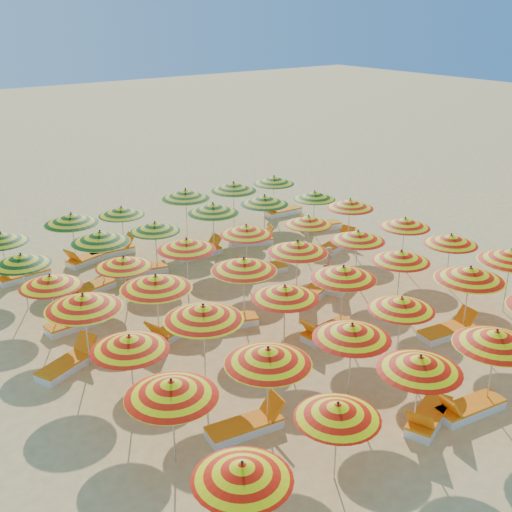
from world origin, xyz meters
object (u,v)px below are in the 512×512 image
(umbrella_35, at_px, (315,195))
(umbrella_40, at_px, (234,187))
(beachgoer_a, at_px, (328,267))
(lounger_3, at_px, (246,426))
(lounger_7, at_px, (173,331))
(lounger_14, at_px, (89,289))
(umbrella_41, at_px, (274,180))
(lounger_11, at_px, (77,322))
(umbrella_1, at_px, (338,411))
(umbrella_14, at_px, (285,292))
(umbrella_22, at_px, (358,236))
(lounger_4, at_px, (448,331))
(lounger_19, at_px, (23,276))
(umbrella_7, at_px, (268,356))
(umbrella_24, at_px, (50,281))
(lounger_2, at_px, (469,408))
(lounger_13, at_px, (338,244))
(lounger_8, at_px, (227,321))
(umbrella_30, at_px, (21,259))
(umbrella_38, at_px, (121,211))
(umbrella_39, at_px, (186,194))
(umbrella_13, at_px, (203,313))
(umbrella_6, at_px, (171,389))
(umbrella_25, at_px, (124,262))
(umbrella_29, at_px, (350,204))
(umbrella_10, at_px, (470,274))
(umbrella_17, at_px, (451,240))
(umbrella_28, at_px, (309,220))
(umbrella_3, at_px, (496,338))
(umbrella_37, at_px, (71,219))
(umbrella_36, at_px, (1,237))
(umbrella_31, at_px, (100,237))
(umbrella_26, at_px, (186,244))
(umbrella_9, at_px, (401,304))
(umbrella_19, at_px, (156,282))
(umbrella_8, at_px, (352,331))
(lounger_18, at_px, (319,225))
(umbrella_20, at_px, (244,264))
(lounger_9, at_px, (312,293))
(umbrella_16, at_px, (401,256))
(umbrella_18, at_px, (83,302))
(umbrella_0, at_px, (242,472))
(umbrella_2, at_px, (420,364))
(umbrella_33, at_px, (213,208))
(umbrella_15, at_px, (343,273))
(lounger_21, at_px, (112,251))
(lounger_16, at_px, (200,252))
(umbrella_32, at_px, (155,227))
(umbrella_23, at_px, (405,223))
(lounger_1, at_px, (429,417))
(umbrella_11, at_px, (511,255))
(lounger_10, at_px, (343,283))
(lounger_6, at_px, (69,364))

(umbrella_35, distance_m, umbrella_40, 3.31)
(beachgoer_a, bearing_deg, lounger_3, -32.24)
(lounger_7, height_order, lounger_14, same)
(umbrella_41, distance_m, lounger_11, 12.03)
(umbrella_1, height_order, umbrella_14, umbrella_14)
(umbrella_22, height_order, lounger_14, umbrella_22)
(lounger_4, relative_size, lounger_19, 1.02)
(umbrella_7, height_order, umbrella_24, umbrella_7)
(lounger_2, bearing_deg, lounger_13, -109.51)
(lounger_8, distance_m, lounger_13, 7.50)
(umbrella_40, bearing_deg, umbrella_30, -165.61)
(lounger_14, distance_m, lounger_19, 2.74)
(umbrella_38, relative_size, beachgoer_a, 1.42)
(umbrella_39, height_order, beachgoer_a, umbrella_39)
(umbrella_13, bearing_deg, umbrella_6, -133.61)
(umbrella_25, bearing_deg, umbrella_29, 0.13)
(umbrella_10, xyz_separation_m, umbrella_17, (2.28, 2.37, -0.19))
(umbrella_28, bearing_deg, umbrella_3, -105.30)
(umbrella_37, bearing_deg, lounger_7, -88.01)
(umbrella_6, xyz_separation_m, lounger_2, (6.22, -2.56, -1.61))
(umbrella_36, bearing_deg, umbrella_31, -42.56)
(umbrella_10, relative_size, umbrella_35, 1.16)
(lounger_14, bearing_deg, umbrella_35, 166.49)
(umbrella_13, bearing_deg, umbrella_26, 63.73)
(umbrella_9, bearing_deg, umbrella_19, 135.54)
(umbrella_22, height_order, lounger_7, umbrella_22)
(umbrella_10, bearing_deg, lounger_11, 141.69)
(umbrella_8, height_order, umbrella_39, umbrella_39)
(lounger_4, xyz_separation_m, lounger_18, (3.27, 9.05, 0.00))
(umbrella_29, bearing_deg, umbrella_22, -130.32)
(umbrella_1, height_order, umbrella_20, umbrella_20)
(lounger_9, bearing_deg, umbrella_22, 157.51)
(umbrella_36, bearing_deg, lounger_13, -20.46)
(umbrella_16, xyz_separation_m, umbrella_18, (-9.07, 2.36, 0.17))
(umbrella_0, xyz_separation_m, umbrella_2, (4.88, 0.39, 0.09))
(umbrella_13, height_order, umbrella_35, umbrella_13)
(umbrella_36, relative_size, umbrella_38, 0.97)
(umbrella_10, relative_size, umbrella_39, 0.92)
(lounger_3, bearing_deg, umbrella_33, 68.68)
(umbrella_30, distance_m, umbrella_37, 3.42)
(umbrella_13, height_order, umbrella_18, umbrella_13)
(umbrella_7, distance_m, umbrella_35, 13.08)
(umbrella_15, bearing_deg, lounger_21, 106.33)
(umbrella_1, distance_m, lounger_16, 12.60)
(lounger_13, bearing_deg, lounger_19, 143.58)
(umbrella_32, relative_size, lounger_9, 1.01)
(lounger_3, bearing_deg, lounger_11, 107.05)
(umbrella_23, distance_m, lounger_1, 9.37)
(umbrella_11, relative_size, lounger_10, 1.32)
(umbrella_7, height_order, lounger_6, umbrella_7)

